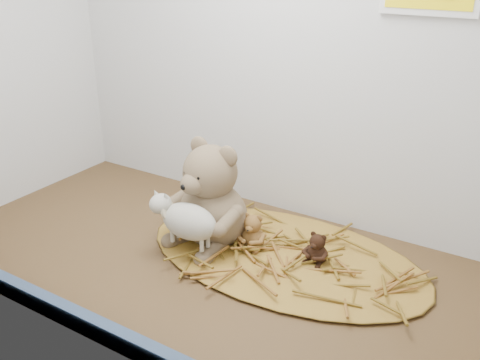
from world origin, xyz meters
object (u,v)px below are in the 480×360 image
Objects in this scene: main_teddy at (212,194)px; mini_teddy_tan at (253,229)px; mini_teddy_brown at (318,247)px; toy_lamb at (189,222)px.

mini_teddy_tan is at bearing 20.62° from main_teddy.
main_teddy reaches higher than mini_teddy_tan.
mini_teddy_brown is (23.42, 3.19, -7.27)cm from main_teddy.
mini_teddy_brown is (14.20, 1.71, -0.59)cm from mini_teddy_tan.
toy_lamb reaches higher than mini_teddy_brown.
mini_teddy_tan is at bearing -166.70° from mini_teddy_brown.
toy_lamb is (0.00, -8.44, -2.88)cm from main_teddy.
main_teddy is 24.73cm from mini_teddy_brown.
toy_lamb is at bearing -78.46° from main_teddy.
toy_lamb is at bearing -139.84° from mini_teddy_tan.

